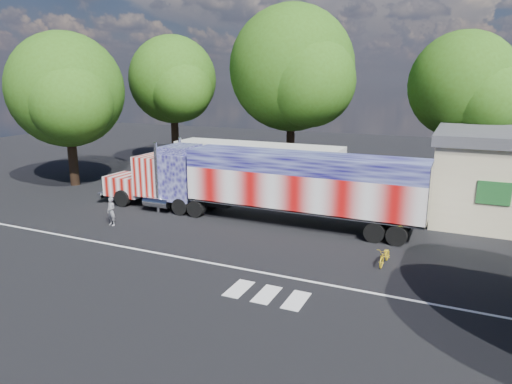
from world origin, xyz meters
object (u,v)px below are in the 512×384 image
at_px(coach_bus, 257,168).
at_px(bicycle, 385,256).
at_px(woman, 111,211).
at_px(tree_w_a, 67,91).
at_px(tree_n_mid, 293,69).
at_px(tree_nw_a, 174,80).
at_px(semi_truck, 260,182).
at_px(tree_ne_a, 464,86).

xyz_separation_m(coach_bus, bicycle, (10.64, -9.71, -1.46)).
xyz_separation_m(woman, tree_w_a, (-9.60, 6.79, 6.41)).
xyz_separation_m(woman, tree_n_mid, (4.28, 17.82, 8.05)).
bearing_deg(bicycle, tree_n_mid, 126.73).
bearing_deg(tree_nw_a, coach_bus, -30.77).
bearing_deg(tree_n_mid, woman, -103.52).
bearing_deg(coach_bus, woman, -112.82).
bearing_deg(coach_bus, tree_nw_a, 149.23).
relative_size(coach_bus, woman, 7.52).
height_order(bicycle, tree_nw_a, tree_nw_a).
distance_m(semi_truck, bicycle, 8.88).
height_order(bicycle, tree_ne_a, tree_ne_a).
xyz_separation_m(semi_truck, woman, (-7.21, -4.47, -1.43)).
height_order(tree_nw_a, tree_w_a, tree_nw_a).
bearing_deg(tree_w_a, semi_truck, -7.85).
height_order(bicycle, tree_n_mid, tree_n_mid).
height_order(semi_truck, tree_ne_a, tree_ne_a).
bearing_deg(bicycle, woman, -172.81).
distance_m(semi_truck, tree_w_a, 17.68).
bearing_deg(semi_truck, coach_bus, 116.05).
xyz_separation_m(semi_truck, bicycle, (7.78, -3.85, -1.85)).
height_order(woman, tree_ne_a, tree_ne_a).
distance_m(semi_truck, tree_nw_a, 20.06).
bearing_deg(tree_w_a, tree_nw_a, 77.06).
xyz_separation_m(woman, tree_ne_a, (17.37, 17.10, 6.79)).
bearing_deg(bicycle, semi_truck, 158.49).
distance_m(semi_truck, woman, 8.60).
bearing_deg(bicycle, tree_ne_a, 86.62).
bearing_deg(tree_nw_a, bicycle, -36.77).
xyz_separation_m(semi_truck, tree_w_a, (-16.81, 2.32, 4.98)).
xyz_separation_m(tree_n_mid, tree_w_a, (-13.88, -11.03, -1.63)).
xyz_separation_m(bicycle, tree_n_mid, (-10.71, 17.20, 8.47)).
bearing_deg(tree_w_a, woman, -35.27).
distance_m(coach_bus, tree_n_mid, 10.26).
height_order(bicycle, tree_w_a, tree_w_a).
bearing_deg(tree_ne_a, coach_bus, -152.52).
height_order(coach_bus, bicycle, coach_bus).
height_order(coach_bus, tree_n_mid, tree_n_mid).
height_order(woman, tree_n_mid, tree_n_mid).
bearing_deg(woman, tree_nw_a, 124.56).
xyz_separation_m(woman, tree_nw_a, (-7.21, 17.20, 7.16)).
bearing_deg(tree_w_a, tree_n_mid, 38.46).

